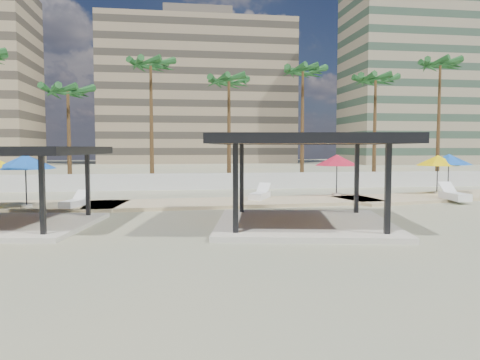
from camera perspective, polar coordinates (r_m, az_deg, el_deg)
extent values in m
plane|color=tan|center=(18.48, -3.44, -5.65)|extent=(200.00, 200.00, 0.00)
cube|color=#C6B284|center=(25.59, -0.37, -2.81)|extent=(16.24, 5.11, 0.24)
cube|color=#C6B284|center=(32.09, 24.81, -1.80)|extent=(16.49, 7.75, 0.24)
cube|color=silver|center=(34.28, -5.82, -0.20)|extent=(56.00, 0.30, 1.20)
cube|color=#847259|center=(96.93, -5.25, 10.44)|extent=(38.00, 16.00, 28.00)
cube|color=#595147|center=(99.79, -5.31, 19.15)|extent=(13.30, 9.60, 2.40)
cube|color=gray|center=(98.67, 22.25, 11.81)|extent=(32.00, 15.00, 34.00)
cube|color=beige|center=(18.57, 7.78, -5.32)|extent=(7.87, 7.87, 0.20)
cube|color=black|center=(15.79, -0.54, -0.97)|extent=(0.21, 0.21, 3.05)
cube|color=black|center=(20.85, 0.21, 0.24)|extent=(0.21, 0.21, 3.05)
cube|color=black|center=(16.33, 17.57, -0.99)|extent=(0.21, 0.21, 3.05)
cube|color=black|center=(21.26, 14.03, 0.19)|extent=(0.21, 0.21, 3.05)
cube|color=brown|center=(18.33, 7.88, 4.90)|extent=(8.11, 8.11, 0.28)
cube|color=black|center=(14.89, 9.11, 5.10)|extent=(6.91, 1.47, 0.35)
cube|color=black|center=(21.77, 7.03, 4.76)|extent=(6.91, 1.47, 0.35)
cube|color=black|center=(18.34, -2.98, 4.93)|extent=(1.47, 6.91, 0.35)
cube|color=black|center=(18.96, 18.37, 4.70)|extent=(1.47, 6.91, 0.35)
cube|color=beige|center=(20.12, -26.10, -5.01)|extent=(6.77, 6.77, 0.18)
cube|color=black|center=(16.99, -22.96, -1.66)|extent=(0.18, 0.18, 2.67)
cube|color=black|center=(21.13, -18.07, -0.49)|extent=(0.18, 0.18, 2.67)
cube|color=brown|center=(19.89, -26.36, 3.24)|extent=(6.97, 6.97, 0.25)
cube|color=black|center=(22.63, -22.84, 3.38)|extent=(6.08, 1.11, 0.30)
cube|color=black|center=(18.70, -18.06, 3.44)|extent=(1.11, 6.08, 0.30)
cylinder|color=beige|center=(29.29, 11.67, -1.68)|extent=(0.48, 0.48, 0.12)
cylinder|color=#262628|center=(29.21, 11.70, 0.45)|extent=(0.07, 0.07, 2.30)
cone|color=red|center=(29.16, 11.73, 2.39)|extent=(2.83, 2.83, 0.67)
cylinder|color=beige|center=(32.60, 24.00, -1.38)|extent=(0.48, 0.48, 0.12)
cylinder|color=#262628|center=(32.52, 24.06, 0.56)|extent=(0.07, 0.07, 2.32)
cone|color=blue|center=(32.48, 24.11, 2.32)|extent=(3.28, 3.28, 0.68)
cylinder|color=beige|center=(32.20, 22.87, -1.41)|extent=(0.47, 0.47, 0.11)
cylinder|color=#262628|center=(32.12, 22.92, 0.49)|extent=(0.07, 0.07, 2.26)
cone|color=yellow|center=(32.08, 22.96, 2.22)|extent=(2.79, 2.79, 0.66)
cylinder|color=beige|center=(25.10, -24.56, -2.90)|extent=(0.50, 0.50, 0.12)
cylinder|color=#262628|center=(24.99, -24.64, -0.30)|extent=(0.07, 0.07, 2.40)
cone|color=blue|center=(24.94, -24.70, 2.05)|extent=(3.73, 3.73, 0.70)
cube|color=white|center=(24.57, -19.59, -2.74)|extent=(1.17, 1.96, 0.26)
cube|color=white|center=(24.55, -19.60, -2.38)|extent=(1.17, 1.96, 0.06)
cube|color=white|center=(25.16, -18.82, -1.70)|extent=(0.77, 0.79, 0.47)
cube|color=white|center=(26.62, 2.41, -1.98)|extent=(1.62, 2.19, 0.29)
cube|color=white|center=(26.60, 2.41, -1.60)|extent=(1.62, 2.19, 0.06)
cube|color=white|center=(27.35, 2.90, -0.92)|extent=(0.94, 0.96, 0.53)
cube|color=white|center=(28.80, 24.70, -1.86)|extent=(1.02, 2.34, 0.32)
cube|color=white|center=(28.78, 24.72, -1.48)|extent=(1.02, 2.34, 0.07)
cube|color=white|center=(29.55, 23.94, -0.79)|extent=(0.83, 0.86, 0.58)
cone|color=brown|center=(37.00, -20.13, 4.70)|extent=(0.36, 0.36, 7.41)
ellipsoid|color=#1B4F20|center=(37.22, -20.26, 10.02)|extent=(3.00, 3.00, 1.80)
cone|color=brown|center=(37.11, -10.75, 6.60)|extent=(0.36, 0.36, 9.65)
ellipsoid|color=#1B4F20|center=(37.61, -10.84, 13.58)|extent=(3.00, 3.00, 1.80)
cone|color=brown|center=(36.86, -1.35, 5.74)|extent=(0.36, 0.36, 8.43)
ellipsoid|color=#1B4F20|center=(37.19, -1.36, 11.85)|extent=(3.00, 3.00, 1.80)
cone|color=brown|center=(38.28, 7.61, 6.36)|extent=(0.36, 0.36, 9.39)
ellipsoid|color=#1B4F20|center=(38.72, 7.67, 12.95)|extent=(3.00, 3.00, 1.80)
cone|color=brown|center=(39.98, 16.09, 5.71)|extent=(0.36, 0.36, 8.79)
ellipsoid|color=#1B4F20|center=(40.33, 16.21, 11.60)|extent=(3.00, 3.00, 1.80)
cone|color=brown|center=(43.37, 23.05, 6.38)|extent=(0.36, 0.36, 10.27)
ellipsoid|color=#1B4F20|center=(43.87, 23.23, 12.77)|extent=(3.00, 3.00, 1.80)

